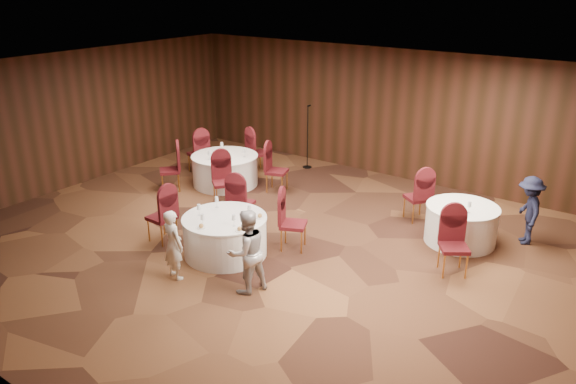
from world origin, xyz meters
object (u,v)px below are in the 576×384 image
Objects in this scene: mic_stand at (307,149)px; woman_a at (173,245)px; man_c at (529,210)px; table_main at (225,236)px; table_left at (225,170)px; table_right at (461,224)px; woman_b at (247,252)px.

mic_stand reaches higher than woman_a.
woman_a is (1.41, -6.17, 0.12)m from mic_stand.
table_main is at bearing -75.40° from man_c.
mic_stand reaches higher than table_main.
mic_stand is (0.92, 2.24, 0.13)m from table_left.
man_c is at bearing 40.43° from table_main.
table_right is 0.81× the size of mic_stand.
table_main is at bearing -84.78° from woman_a.
table_main is 3.73m from table_left.
woman_a is 6.62m from man_c.
table_main is at bearing -137.89° from table_right.
mic_stand is at bearing -135.34° from woman_b.
woman_b reaches higher than woman_a.
woman_a is at bearing -77.09° from mic_stand.
man_c is at bearing 7.72° from table_left.
table_main is 1.15× the size of man_c.
table_main is 5.74m from man_c.
table_right is at bearing -81.48° from man_c.
table_left is 1.18× the size of table_right.
man_c is at bearing -12.54° from mic_stand.
table_left is at bearing -47.30° from woman_a.
table_right is (3.34, 3.02, -0.00)m from table_main.
woman_b is 5.51m from man_c.
woman_b reaches higher than table_left.
table_main and table_left have the same top height.
mic_stand is 6.33m from woman_a.
mic_stand reaches higher than table_left.
woman_a is at bearing -96.73° from table_main.
man_c is (4.50, 4.85, 0.05)m from woman_a.
table_right is 0.96× the size of woman_b.
table_right is 5.42m from woman_a.
mic_stand is at bearing -65.15° from woman_a.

